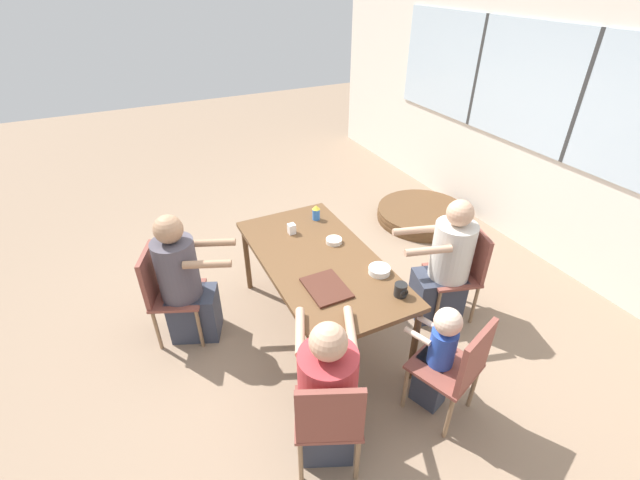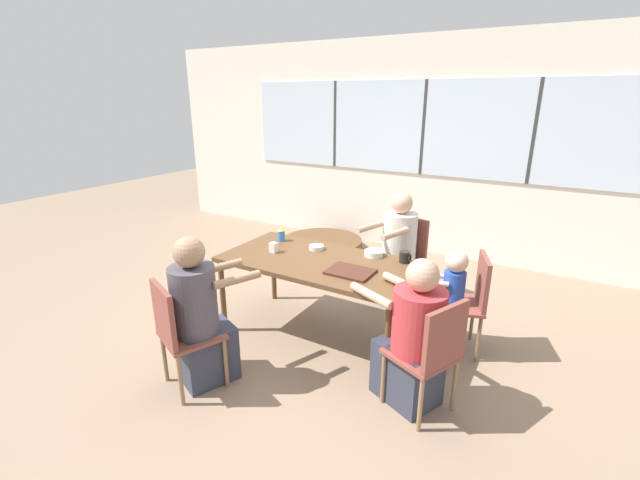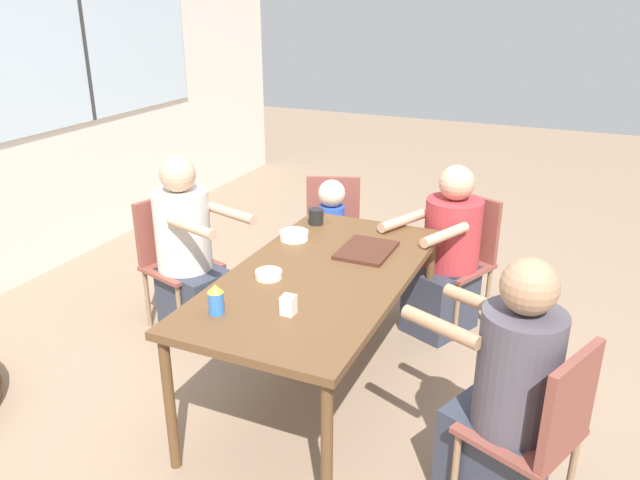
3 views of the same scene
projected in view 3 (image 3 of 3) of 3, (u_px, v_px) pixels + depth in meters
The scene contains 16 objects.
ground_plane at pixel (320, 392), 3.46m from camera, with size 16.00×16.00×0.00m, color #8C725B.
dining_table at pixel (320, 283), 3.20m from camera, with size 1.69×0.87×0.73m.
chair_for_woman_green_shirt at pixel (463, 250), 4.05m from camera, with size 0.53×0.53×0.85m.
chair_for_man_blue_shirt at pixel (543, 424), 2.42m from camera, with size 0.52×0.52×0.85m.
chair_for_man_teal_shirt at pixel (172, 251), 4.03m from camera, with size 0.50×0.50×0.85m.
chair_for_toddler at pixel (332, 227), 4.43m from camera, with size 0.51×0.51×0.85m.
person_woman_green_shirt at pixel (447, 260), 3.96m from camera, with size 0.72×0.57×1.09m.
person_man_blue_shirt at pixel (506, 401), 2.53m from camera, with size 0.52×0.66×1.16m.
person_man_teal_shirt at pixel (188, 257), 3.92m from camera, with size 0.50×0.69×1.15m.
person_toddler at pixel (331, 243), 4.31m from camera, with size 0.36×0.28×0.89m.
food_tray_dark at pixel (366, 250), 3.43m from camera, with size 0.36×0.27×0.02m.
coffee_mug at pixel (316, 216), 3.83m from camera, with size 0.10×0.09×0.10m.
sippy_cup at pixel (216, 299), 2.75m from camera, with size 0.07×0.07×0.14m.
milk_carton_small at pixel (288, 305), 2.76m from camera, with size 0.06×0.06×0.09m.
bowl_white_shallow at pixel (269, 274), 3.12m from camera, with size 0.14×0.14×0.04m.
bowl_cereal at pixel (294, 235), 3.60m from camera, with size 0.16×0.16×0.05m.
Camera 3 is at (-2.64, -1.18, 2.07)m, focal length 35.00 mm.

